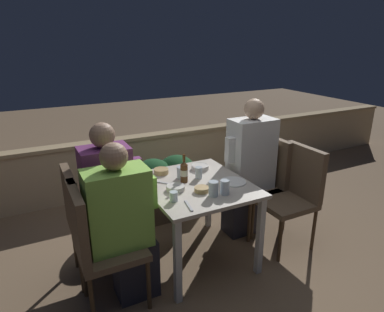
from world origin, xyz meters
TOP-DOWN VIEW (x-y plane):
  - ground_plane at (0.00, 0.00)m, footprint 16.00×16.00m
  - parapet_wall at (0.00, 1.67)m, footprint 9.00×0.18m
  - dining_table at (0.00, 0.00)m, footprint 0.84×0.95m
  - planter_hedge at (-0.06, 0.84)m, footprint 0.99×0.47m
  - chair_left_near at (-0.90, -0.20)m, footprint 0.46×0.46m
  - person_green_blouse at (-0.68, -0.20)m, footprint 0.51×0.26m
  - chair_left_far at (-0.89, 0.15)m, footprint 0.46×0.46m
  - person_purple_stripe at (-0.68, 0.15)m, footprint 0.47×0.26m
  - chair_right_near at (0.94, -0.19)m, footprint 0.46×0.46m
  - chair_right_far at (0.88, 0.19)m, footprint 0.46×0.46m
  - person_white_polo at (0.67, 0.19)m, footprint 0.50×0.26m
  - beer_bottle at (-0.07, 0.07)m, footprint 0.06×0.06m
  - plate_0 at (0.29, -0.13)m, footprint 0.22×0.22m
  - bowl_0 at (0.18, 0.27)m, footprint 0.16×0.16m
  - bowl_1 at (-0.21, -0.05)m, footprint 0.15×0.15m
  - bowl_2 at (-0.04, -0.17)m, footprint 0.12×0.12m
  - bowl_3 at (-0.18, 0.33)m, footprint 0.13×0.13m
  - glass_cup_0 at (-0.30, -0.22)m, footprint 0.06×0.06m
  - glass_cup_1 at (-0.36, 0.24)m, footprint 0.08×0.08m
  - glass_cup_2 at (0.10, -0.29)m, footprint 0.07×0.07m
  - glass_cup_3 at (-0.06, 0.16)m, footprint 0.08×0.08m
  - glass_cup_4 at (0.07, 0.09)m, footprint 0.06×0.06m
  - glass_cup_5 at (0.01, -0.27)m, footprint 0.08×0.08m
  - fork_0 at (-0.24, -0.34)m, footprint 0.05×0.17m
  - fork_1 at (-0.26, 0.14)m, footprint 0.12×0.14m

SIDE VIEW (x-z plane):
  - ground_plane at x=0.00m, z-range 0.00..0.00m
  - parapet_wall at x=0.00m, z-range 0.01..0.72m
  - planter_hedge at x=-0.06m, z-range 0.04..0.72m
  - chair_left_near at x=-0.90m, z-range 0.09..1.04m
  - chair_left_far at x=-0.89m, z-range 0.09..1.04m
  - chair_right_near at x=0.94m, z-range 0.09..1.04m
  - chair_right_far at x=0.88m, z-range 0.09..1.04m
  - person_green_blouse at x=-0.68m, z-range 0.00..1.24m
  - dining_table at x=0.00m, z-range 0.27..1.00m
  - person_purple_stripe at x=-0.68m, z-range 0.01..1.31m
  - person_white_polo at x=0.67m, z-range 0.00..1.36m
  - fork_0 at x=-0.24m, z-range 0.73..0.74m
  - fork_1 at x=-0.26m, z-range 0.73..0.74m
  - plate_0 at x=0.29m, z-range 0.73..0.74m
  - bowl_2 at x=-0.04m, z-range 0.73..0.77m
  - bowl_1 at x=-0.21m, z-range 0.73..0.77m
  - bowl_0 at x=0.18m, z-range 0.73..0.77m
  - bowl_3 at x=-0.18m, z-range 0.73..0.78m
  - glass_cup_0 at x=-0.30m, z-range 0.73..0.81m
  - glass_cup_1 at x=-0.36m, z-range 0.73..0.83m
  - glass_cup_4 at x=0.07m, z-range 0.73..0.83m
  - glass_cup_3 at x=-0.06m, z-range 0.73..0.83m
  - glass_cup_2 at x=0.10m, z-range 0.73..0.85m
  - glass_cup_5 at x=0.01m, z-range 0.73..0.85m
  - beer_bottle at x=-0.07m, z-range 0.70..0.95m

